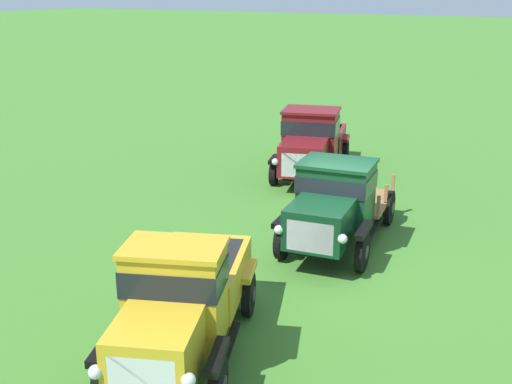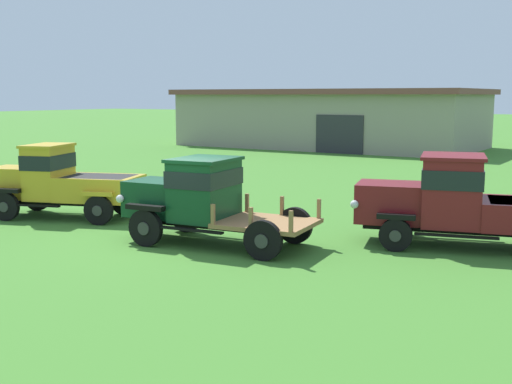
# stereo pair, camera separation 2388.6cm
# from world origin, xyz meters

# --- Properties ---
(ground_plane) EXTENTS (240.00, 240.00, 0.00)m
(ground_plane) POSITION_xyz_m (0.00, 0.00, 0.00)
(ground_plane) COLOR #3D7528
(farm_shed) EXTENTS (20.75, 10.69, 4.02)m
(farm_shed) POSITION_xyz_m (-10.10, 29.56, 2.03)
(farm_shed) COLOR gray
(farm_shed) RESTS_ON ground
(vintage_truck_foreground_near) EXTENTS (4.85, 3.11, 2.17)m
(vintage_truck_foreground_near) POSITION_xyz_m (-5.00, 0.81, 1.07)
(vintage_truck_foreground_near) COLOR black
(vintage_truck_foreground_near) RESTS_ON ground
(vintage_truck_second_in_line) EXTENTS (5.02, 2.46, 2.10)m
(vintage_truck_second_in_line) POSITION_xyz_m (0.45, 0.34, 1.14)
(vintage_truck_second_in_line) COLOR black
(vintage_truck_second_in_line) RESTS_ON ground
(vintage_truck_midrow_center) EXTENTS (5.47, 3.14, 2.20)m
(vintage_truck_midrow_center) POSITION_xyz_m (6.00, 3.34, 1.10)
(vintage_truck_midrow_center) COLOR black
(vintage_truck_midrow_center) RESTS_ON ground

